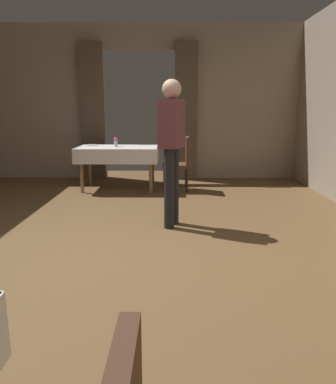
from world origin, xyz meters
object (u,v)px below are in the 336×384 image
Objects in this scene: dining_table_mid at (118,152)px; chair_mid_right at (180,161)px; person_waiter_by_doorway at (172,141)px; plate_mid_b at (92,145)px; flower_vase_mid at (116,141)px.

dining_table_mid is 1.10m from chair_mid_right.
person_waiter_by_doorway is at bearing -66.27° from dining_table_mid.
chair_mid_right is (1.08, -0.09, -0.14)m from dining_table_mid.
chair_mid_right is at bearing -12.43° from plate_mid_b.
flower_vase_mid is (-0.04, 0.01, 0.18)m from dining_table_mid.
chair_mid_right is 0.54× the size of person_waiter_by_doorway.
flower_vase_mid is 2.35m from person_waiter_by_doorway.
plate_mid_b is at bearing 153.23° from dining_table_mid.
person_waiter_by_doorway reaches higher than dining_table_mid.
chair_mid_right is 4.37× the size of plate_mid_b.
plate_mid_b is 2.80m from person_waiter_by_doorway.
dining_table_mid is at bearing 113.73° from person_waiter_by_doorway.
dining_table_mid is 8.44× the size of flower_vase_mid.
plate_mid_b is at bearing 121.26° from person_waiter_by_doorway.
flower_vase_mid is at bearing 171.97° from dining_table_mid.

